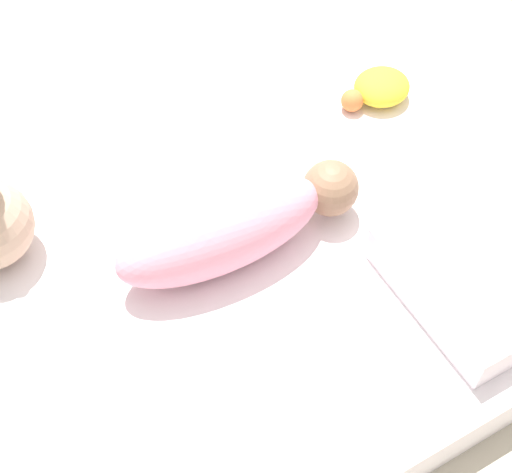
# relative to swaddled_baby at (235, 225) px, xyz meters

# --- Properties ---
(ground_plane) EXTENTS (12.00, 12.00, 0.00)m
(ground_plane) POSITION_rel_swaddled_baby_xyz_m (-0.10, 0.05, -0.21)
(ground_plane) COLOR #B2A893
(bed_mattress) EXTENTS (1.53, 1.01, 0.13)m
(bed_mattress) POSITION_rel_swaddled_baby_xyz_m (-0.10, 0.05, -0.15)
(bed_mattress) COLOR white
(bed_mattress) RESTS_ON ground_plane
(swaddled_baby) EXTENTS (0.54, 0.18, 0.17)m
(swaddled_baby) POSITION_rel_swaddled_baby_xyz_m (0.00, 0.00, 0.00)
(swaddled_baby) COLOR pink
(swaddled_baby) RESTS_ON bed_mattress
(pillow) EXTENTS (0.34, 0.35, 0.09)m
(pillow) POSITION_rel_swaddled_baby_xyz_m (-0.40, 0.32, -0.04)
(pillow) COLOR white
(pillow) RESTS_ON bed_mattress
(turtle_plush) EXTENTS (0.18, 0.13, 0.07)m
(turtle_plush) POSITION_rel_swaddled_baby_xyz_m (-0.53, -0.24, -0.05)
(turtle_plush) COLOR yellow
(turtle_plush) RESTS_ON bed_mattress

